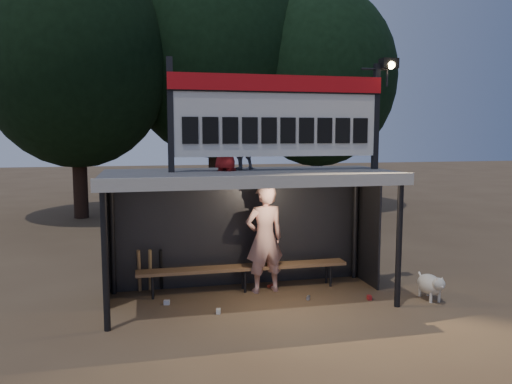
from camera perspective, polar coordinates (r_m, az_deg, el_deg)
ground at (r=9.15m, az=-0.68°, el=-12.22°), size 80.00×80.00×0.00m
player at (r=9.35m, az=0.98°, el=-5.32°), size 0.81×0.59×2.04m
child_a at (r=9.04m, az=-1.87°, el=5.88°), size 0.61×0.54×1.04m
child_b at (r=8.71m, az=-3.47°, el=5.73°), size 0.57×0.57×1.00m
dugout_shelter at (r=8.97m, az=-1.03°, el=-0.49°), size 5.10×2.08×2.32m
scoreboard_assembly at (r=8.79m, az=2.90°, el=9.02°), size 4.10×0.27×1.99m
bench at (r=9.54m, az=-1.39°, el=-8.72°), size 4.00×0.35×0.48m
tree_left at (r=18.78m, az=-19.95°, el=14.06°), size 6.46×6.46×9.27m
tree_mid at (r=20.42m, az=-4.87°, el=15.63°), size 7.22×7.22×10.36m
tree_right at (r=20.28m, az=7.13°, el=12.89°), size 6.08×6.08×8.72m
dog at (r=9.60m, az=19.35°, el=-9.95°), size 0.36×0.81×0.49m
bats at (r=9.63m, az=-12.00°, el=-8.74°), size 0.48×0.33×0.84m
litter at (r=9.09m, az=1.31°, el=-12.09°), size 3.66×1.30×0.08m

